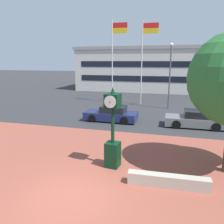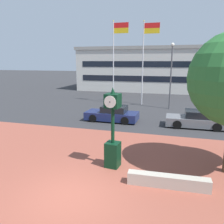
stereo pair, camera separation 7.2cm
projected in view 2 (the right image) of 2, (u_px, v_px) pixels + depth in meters
ground_plane at (70, 196)px, 8.42m from camera, size 200.00×200.00×0.00m
plaza_brick_paving at (90, 171)px, 10.35m from camera, size 44.00×12.12×0.01m
planter_wall at (168, 181)px, 8.97m from camera, size 3.21×0.53×0.50m
street_clock at (113, 134)px, 10.45m from camera, size 0.69×0.75×3.78m
car_street_mid at (112, 114)px, 18.91m from camera, size 4.36×2.02×1.28m
car_street_far at (197, 120)px, 17.09m from camera, size 4.40×1.94×1.28m
flagpole_primary at (115, 54)px, 25.81m from camera, size 1.78×0.14×9.30m
flagpole_secondary at (145, 55)px, 24.95m from camera, size 1.77×0.14×9.14m
civic_building at (152, 68)px, 41.43m from camera, size 23.89×15.21×7.13m
street_lamp_post at (171, 69)px, 22.96m from camera, size 0.36×0.36×6.66m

